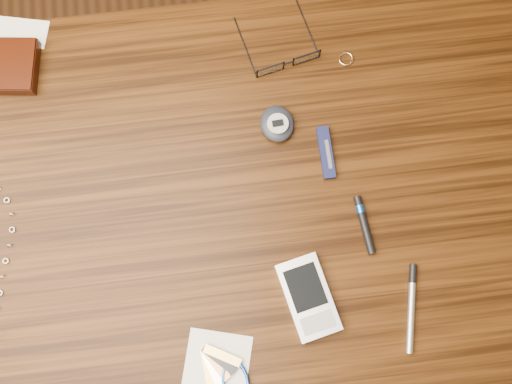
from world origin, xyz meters
TOP-DOWN VIEW (x-y plane):
  - ground at (0.00, 0.00)m, footprint 3.80×3.80m
  - desk at (0.00, 0.00)m, footprint 1.00×0.70m
  - wallet_and_card at (-0.36, 0.27)m, footprint 0.13×0.15m
  - eyeglasses at (0.09, 0.23)m, footprint 0.13×0.13m
  - gold_ring at (0.18, 0.22)m, footprint 0.03×0.03m
  - pda_phone at (0.07, -0.14)m, footprint 0.08×0.13m
  - pedometer at (0.06, 0.12)m, footprint 0.05×0.06m
  - notepad_keys at (-0.06, -0.23)m, footprint 0.11×0.12m
  - pocket_knife at (0.13, 0.07)m, footprint 0.02×0.08m
  - silver_pen at (0.22, -0.16)m, footprint 0.04×0.13m
  - black_blue_pen at (0.17, -0.04)m, footprint 0.02×0.09m

SIDE VIEW (x-z plane):
  - ground at x=0.00m, z-range 0.00..0.00m
  - desk at x=0.00m, z-range 0.27..1.02m
  - gold_ring at x=0.18m, z-range 0.75..0.75m
  - notepad_keys at x=-0.06m, z-range 0.75..0.76m
  - silver_pen at x=0.22m, z-range 0.75..0.76m
  - pocket_knife at x=0.13m, z-range 0.75..0.76m
  - black_blue_pen at x=0.17m, z-range 0.75..0.76m
  - pda_phone at x=0.07m, z-range 0.75..0.77m
  - eyeglasses at x=0.09m, z-range 0.75..0.77m
  - pedometer at x=0.06m, z-range 0.75..0.77m
  - wallet_and_card at x=-0.36m, z-range 0.75..0.77m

